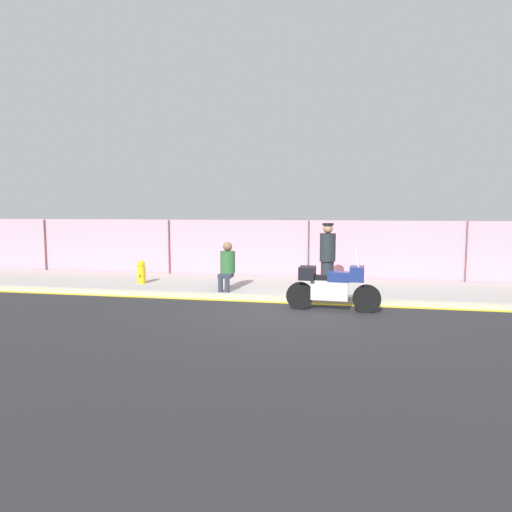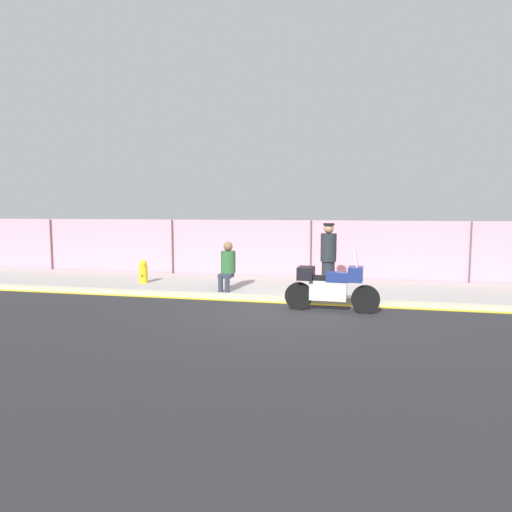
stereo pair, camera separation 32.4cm
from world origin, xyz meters
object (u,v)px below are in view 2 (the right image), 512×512
officer_standing (328,256)px  person_seated_on_curb (228,264)px  motorcycle (331,286)px  fire_hydrant (143,272)px

officer_standing → person_seated_on_curb: 2.76m
motorcycle → person_seated_on_curb: size_ratio=1.67×
motorcycle → officer_standing: size_ratio=1.21×
officer_standing → fire_hydrant: size_ratio=2.62×
person_seated_on_curb → motorcycle: bearing=-23.7°
officer_standing → fire_hydrant: 5.46m
motorcycle → officer_standing: officer_standing is taller
fire_hydrant → person_seated_on_curb: bearing=-11.8°
motorcycle → fire_hydrant: bearing=165.1°
officer_standing → fire_hydrant: (-5.43, -0.17, -0.58)m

